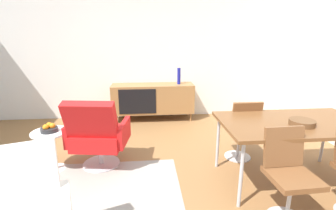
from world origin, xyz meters
name	(u,v)px	position (x,y,z in m)	size (l,w,h in m)	color
ground_plane	(127,188)	(0.00, 0.00, 0.00)	(8.32, 8.32, 0.00)	olive
wall_back	(132,48)	(0.00, 2.60, 1.40)	(6.80, 0.12, 2.80)	white
sideboard	(153,98)	(0.38, 2.30, 0.44)	(1.60, 0.45, 0.72)	olive
vase_cobalt	(179,76)	(0.90, 2.30, 0.88)	(0.06, 0.06, 0.31)	navy
dining_table	(293,125)	(1.85, -0.03, 0.70)	(1.60, 0.90, 0.74)	brown
wooden_bowl_on_table	(302,123)	(1.87, -0.15, 0.77)	(0.26, 0.26, 0.06)	brown
dining_chair_back_left	(242,127)	(1.50, 0.53, 0.47)	(0.40, 0.42, 0.86)	brown
dining_chair_front_left	(289,172)	(1.50, -0.59, 0.47)	(0.42, 0.44, 0.86)	brown
lounge_chair_red	(97,134)	(-0.39, 0.50, 0.47)	(0.79, 0.73, 0.95)	red
side_table_round	(52,146)	(-0.95, 0.49, 0.32)	(0.44, 0.44, 0.52)	white
fruit_bowl	(49,128)	(-0.95, 0.49, 0.56)	(0.20, 0.20, 0.11)	#262628
area_rug	(75,205)	(-0.51, -0.26, 0.00)	(2.20, 1.70, 0.01)	gray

